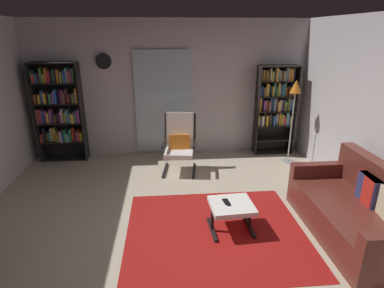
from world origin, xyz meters
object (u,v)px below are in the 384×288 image
Objects in this scene: floor_lamp_by_shelf at (295,96)px; tv_remote at (227,203)px; wall_clock at (104,61)px; ottoman at (232,208)px; bookshelf_near_sofa at (275,103)px; lounge_armchair at (180,141)px; cell_phone at (226,202)px; bookshelf_near_tv at (60,109)px; leather_sofa at (358,212)px.

tv_remote is at bearing -128.07° from floor_lamp_by_shelf.
tv_remote is at bearing -55.95° from wall_clock.
floor_lamp_by_shelf is at bearing 53.12° from ottoman.
bookshelf_near_sofa is 2.11m from lounge_armchair.
cell_phone is at bearing -55.74° from wall_clock.
bookshelf_near_sofa is 3.20× the size of ottoman.
bookshelf_near_tv reaches higher than leather_sofa.
bookshelf_near_tv is at bearing 126.41° from tv_remote.
lounge_armchair is at bearing -175.50° from floor_lamp_by_shelf.
tv_remote is 3.58m from wall_clock.
bookshelf_near_tv reaches higher than ottoman.
lounge_armchair is 1.95m from tv_remote.
ottoman is 3.65m from wall_clock.
tv_remote is 2.74m from floor_lamp_by_shelf.
bookshelf_near_tv is 13.26× the size of cell_phone.
tv_remote is 0.09× the size of floor_lamp_by_shelf.
leather_sofa reaches higher than cell_phone.
ottoman is at bearing -43.33° from bookshelf_near_tv.
wall_clock reaches higher than floor_lamp_by_shelf.
wall_clock is at bearing 138.96° from leather_sofa.
bookshelf_near_sofa is 0.60m from floor_lamp_by_shelf.
lounge_armchair is (-1.93, -0.70, -0.49)m from bookshelf_near_sofa.
tv_remote is at bearing -119.29° from bookshelf_near_sofa.
bookshelf_near_tv is at bearing 162.35° from lounge_armchair.
floor_lamp_by_shelf is at bearing -10.97° from wall_clock.
bookshelf_near_sofa is 3.02m from tv_remote.
leather_sofa is at bearing -18.69° from tv_remote.
wall_clock reaches higher than leather_sofa.
lounge_armchair is 1.92m from cell_phone.
floor_lamp_by_shelf is (4.29, -0.54, 0.27)m from bookshelf_near_tv.
wall_clock is at bearing 115.47° from cell_phone.
bookshelf_near_sofa is at bearing -0.04° from bookshelf_near_tv.
ottoman is at bearing -126.88° from floor_lamp_by_shelf.
tv_remote is (-0.06, 0.02, 0.08)m from ottoman.
ottoman is (-1.50, 0.23, -0.01)m from leather_sofa.
bookshelf_near_sofa reaches higher than cell_phone.
cell_phone is at bearing -75.29° from lounge_armchair.
leather_sofa is 1.14× the size of floor_lamp_by_shelf.
lounge_armchair is at bearing -17.65° from bookshelf_near_tv.
leather_sofa is 1.58m from tv_remote.
bookshelf_near_sofa is 1.72× the size of lounge_armchair.
cell_phone is (-0.06, 0.04, 0.07)m from ottoman.
cell_phone is at bearing 88.53° from tv_remote.
tv_remote is (0.49, -1.88, -0.15)m from lounge_armchair.
tv_remote is at bearing -90.42° from cell_phone.
tv_remote reaches higher than ottoman.
bookshelf_near_tv is 4.33m from floor_lamp_by_shelf.
leather_sofa is 4.74m from wall_clock.
wall_clock is at bearing 124.70° from ottoman.
ottoman is (2.75, -2.59, -0.69)m from bookshelf_near_tv.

